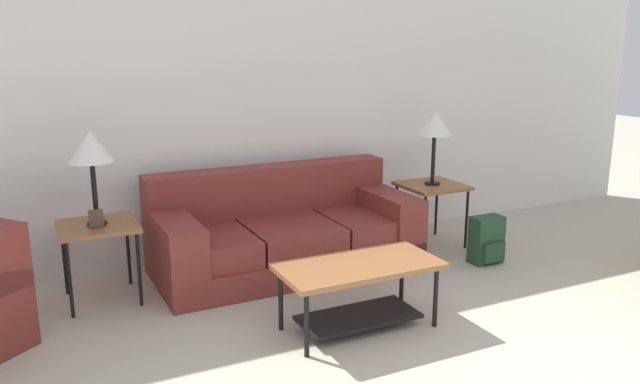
{
  "coord_description": "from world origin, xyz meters",
  "views": [
    {
      "loc": [
        -1.97,
        -1.29,
        1.87
      ],
      "look_at": [
        -0.05,
        2.66,
        0.8
      ],
      "focal_mm": 35.0,
      "sensor_mm": 36.0,
      "label": 1
    }
  ],
  "objects_px": {
    "table_lamp_right": "(435,125)",
    "couch": "(284,234)",
    "coffee_table": "(359,281)",
    "backpack": "(487,241)",
    "table_lamp_left": "(91,149)",
    "side_table_right": "(432,190)",
    "side_table_left": "(98,232)"
  },
  "relations": [
    {
      "from": "couch",
      "to": "backpack",
      "type": "xyz_separation_m",
      "value": [
        1.61,
        -0.66,
        -0.09
      ]
    },
    {
      "from": "couch",
      "to": "side_table_right",
      "type": "height_order",
      "value": "couch"
    },
    {
      "from": "side_table_left",
      "to": "table_lamp_left",
      "type": "relative_size",
      "value": 0.86
    },
    {
      "from": "table_lamp_left",
      "to": "side_table_right",
      "type": "bearing_deg",
      "value": 0.0
    },
    {
      "from": "coffee_table",
      "to": "table_lamp_right",
      "type": "relative_size",
      "value": 1.57
    },
    {
      "from": "table_lamp_right",
      "to": "couch",
      "type": "bearing_deg",
      "value": 178.58
    },
    {
      "from": "side_table_left",
      "to": "side_table_right",
      "type": "xyz_separation_m",
      "value": [
        2.93,
        0.0,
        0.0
      ]
    },
    {
      "from": "side_table_left",
      "to": "side_table_right",
      "type": "distance_m",
      "value": 2.93
    },
    {
      "from": "coffee_table",
      "to": "side_table_right",
      "type": "height_order",
      "value": "side_table_right"
    },
    {
      "from": "table_lamp_left",
      "to": "backpack",
      "type": "xyz_separation_m",
      "value": [
        3.08,
        -0.62,
        -0.93
      ]
    },
    {
      "from": "side_table_left",
      "to": "side_table_right",
      "type": "height_order",
      "value": "same"
    },
    {
      "from": "couch",
      "to": "side_table_right",
      "type": "distance_m",
      "value": 1.49
    },
    {
      "from": "side_table_right",
      "to": "table_lamp_right",
      "type": "xyz_separation_m",
      "value": [
        0.0,
        0.0,
        0.61
      ]
    },
    {
      "from": "side_table_right",
      "to": "backpack",
      "type": "xyz_separation_m",
      "value": [
        0.14,
        -0.62,
        -0.33
      ]
    },
    {
      "from": "table_lamp_right",
      "to": "side_table_right",
      "type": "bearing_deg",
      "value": 180.0
    },
    {
      "from": "backpack",
      "to": "coffee_table",
      "type": "bearing_deg",
      "value": -159.0
    },
    {
      "from": "side_table_left",
      "to": "couch",
      "type": "bearing_deg",
      "value": 1.42
    },
    {
      "from": "coffee_table",
      "to": "backpack",
      "type": "relative_size",
      "value": 2.6
    },
    {
      "from": "table_lamp_right",
      "to": "backpack",
      "type": "xyz_separation_m",
      "value": [
        0.14,
        -0.62,
        -0.93
      ]
    },
    {
      "from": "table_lamp_left",
      "to": "backpack",
      "type": "height_order",
      "value": "table_lamp_left"
    },
    {
      "from": "couch",
      "to": "table_lamp_left",
      "type": "bearing_deg",
      "value": -178.58
    },
    {
      "from": "couch",
      "to": "coffee_table",
      "type": "distance_m",
      "value": 1.27
    },
    {
      "from": "backpack",
      "to": "side_table_right",
      "type": "bearing_deg",
      "value": 102.93
    },
    {
      "from": "table_lamp_right",
      "to": "side_table_left",
      "type": "bearing_deg",
      "value": 180.0
    },
    {
      "from": "table_lamp_right",
      "to": "coffee_table",
      "type": "bearing_deg",
      "value": -139.88
    },
    {
      "from": "coffee_table",
      "to": "table_lamp_right",
      "type": "bearing_deg",
      "value": 40.12
    },
    {
      "from": "couch",
      "to": "side_table_left",
      "type": "height_order",
      "value": "couch"
    },
    {
      "from": "table_lamp_right",
      "to": "table_lamp_left",
      "type": "bearing_deg",
      "value": 180.0
    },
    {
      "from": "couch",
      "to": "side_table_right",
      "type": "bearing_deg",
      "value": -1.42
    },
    {
      "from": "side_table_left",
      "to": "table_lamp_right",
      "type": "distance_m",
      "value": 3.0
    },
    {
      "from": "coffee_table",
      "to": "table_lamp_right",
      "type": "height_order",
      "value": "table_lamp_right"
    },
    {
      "from": "couch",
      "to": "coffee_table",
      "type": "height_order",
      "value": "couch"
    }
  ]
}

